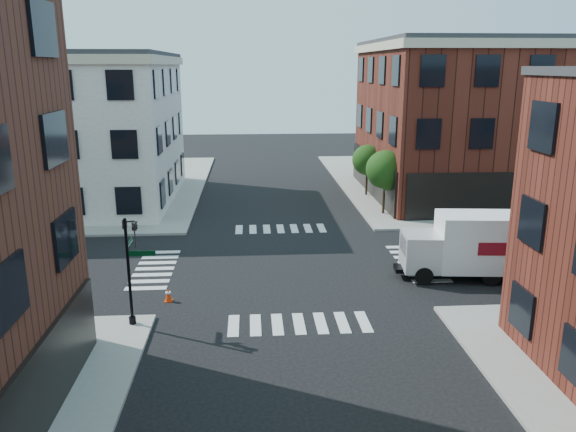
# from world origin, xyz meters

# --- Properties ---
(ground) EXTENTS (120.00, 120.00, 0.00)m
(ground) POSITION_xyz_m (0.00, 0.00, 0.00)
(ground) COLOR black
(ground) RESTS_ON ground
(sidewalk_ne) EXTENTS (30.00, 30.00, 0.15)m
(sidewalk_ne) POSITION_xyz_m (21.00, 21.00, 0.07)
(sidewalk_ne) COLOR gray
(sidewalk_ne) RESTS_ON ground
(sidewalk_nw) EXTENTS (30.00, 30.00, 0.15)m
(sidewalk_nw) POSITION_xyz_m (-21.00, 21.00, 0.07)
(sidewalk_nw) COLOR gray
(sidewalk_nw) RESTS_ON ground
(building_ne) EXTENTS (25.00, 16.00, 12.00)m
(building_ne) POSITION_xyz_m (20.50, 16.00, 6.00)
(building_ne) COLOR #431810
(building_ne) RESTS_ON ground
(building_nw) EXTENTS (22.00, 16.00, 11.00)m
(building_nw) POSITION_xyz_m (-19.00, 16.00, 5.50)
(building_nw) COLOR silver
(building_nw) RESTS_ON ground
(tree_near) EXTENTS (2.69, 2.69, 4.49)m
(tree_near) POSITION_xyz_m (7.56, 9.98, 3.16)
(tree_near) COLOR black
(tree_near) RESTS_ON ground
(tree_far) EXTENTS (2.43, 2.43, 4.07)m
(tree_far) POSITION_xyz_m (7.56, 15.98, 2.87)
(tree_far) COLOR black
(tree_far) RESTS_ON ground
(signal_pole) EXTENTS (1.29, 1.24, 4.60)m
(signal_pole) POSITION_xyz_m (-6.72, -6.68, 2.86)
(signal_pole) COLOR black
(signal_pole) RESTS_ON ground
(box_truck) EXTENTS (7.44, 2.87, 3.30)m
(box_truck) POSITION_xyz_m (9.31, -2.41, 1.72)
(box_truck) COLOR white
(box_truck) RESTS_ON ground
(traffic_cone) EXTENTS (0.37, 0.37, 0.64)m
(traffic_cone) POSITION_xyz_m (-5.70, -4.29, 0.31)
(traffic_cone) COLOR #E6390A
(traffic_cone) RESTS_ON ground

